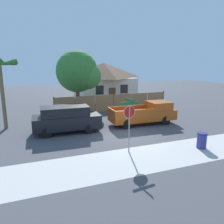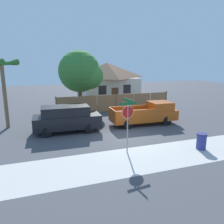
% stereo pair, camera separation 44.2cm
% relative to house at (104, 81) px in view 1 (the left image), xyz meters
% --- Properties ---
extents(ground_plane, '(80.00, 80.00, 0.00)m').
position_rel_house_xyz_m(ground_plane, '(-3.61, -15.31, -2.61)').
color(ground_plane, '#47474C').
extents(sidewalk_strip, '(36.00, 3.20, 0.01)m').
position_rel_house_xyz_m(sidewalk_strip, '(-3.61, -18.91, -2.61)').
color(sidewalk_strip, beige).
rests_on(sidewalk_strip, ground).
extents(wooden_fence, '(12.52, 0.12, 1.84)m').
position_rel_house_xyz_m(wooden_fence, '(-1.33, -7.07, -1.74)').
color(wooden_fence, '#997047').
rests_on(wooden_fence, ground).
extents(house, '(7.81, 6.84, 5.04)m').
position_rel_house_xyz_m(house, '(0.00, 0.00, 0.00)').
color(house, beige).
rests_on(house, ground).
extents(oak_tree, '(4.45, 4.23, 6.28)m').
position_rel_house_xyz_m(oak_tree, '(-4.77, -6.27, 1.45)').
color(oak_tree, brown).
rests_on(oak_tree, ground).
extents(palm_tree, '(2.62, 2.82, 5.29)m').
position_rel_house_xyz_m(palm_tree, '(-11.57, -10.25, 1.93)').
color(palm_tree, brown).
rests_on(palm_tree, ground).
extents(red_suv, '(4.86, 2.07, 1.95)m').
position_rel_house_xyz_m(red_suv, '(-7.30, -12.91, -1.57)').
color(red_suv, black).
rests_on(red_suv, ground).
extents(orange_pickup, '(5.53, 2.11, 1.82)m').
position_rel_house_xyz_m(orange_pickup, '(-0.80, -12.92, -1.72)').
color(orange_pickup, '#B74C14').
rests_on(orange_pickup, ground).
extents(stop_sign, '(1.08, 0.97, 3.08)m').
position_rel_house_xyz_m(stop_sign, '(-4.59, -17.81, -0.50)').
color(stop_sign, gray).
rests_on(stop_sign, ground).
extents(trash_bin, '(0.59, 0.59, 0.96)m').
position_rel_house_xyz_m(trash_bin, '(-0.29, -18.86, -2.13)').
color(trash_bin, navy).
rests_on(trash_bin, ground).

